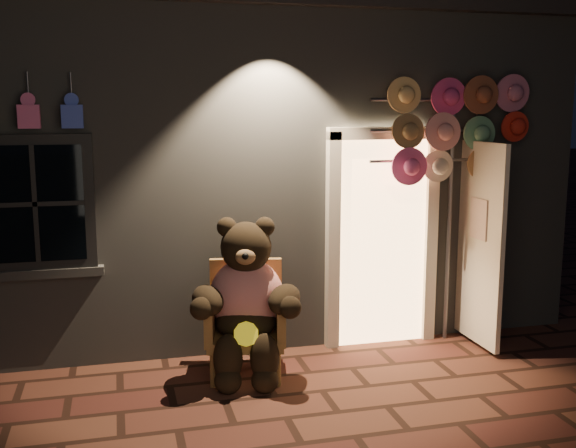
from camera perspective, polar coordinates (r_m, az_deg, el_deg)
name	(u,v)px	position (r m, az deg, el deg)	size (l,w,h in m)	color
ground	(287,418)	(5.43, -0.09, -16.10)	(60.00, 60.00, 0.00)	#542E20
shop_building	(212,158)	(8.83, -6.48, 5.60)	(7.30, 5.95, 3.51)	slate
wicker_armchair	(246,318)	(6.13, -3.59, -7.97)	(0.80, 0.75, 1.01)	olive
teddy_bear	(246,301)	(5.95, -3.54, -6.48)	(1.03, 0.89, 1.45)	red
hat_rack	(456,130)	(6.83, 14.04, 7.72)	(1.68, 0.22, 2.67)	#59595E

